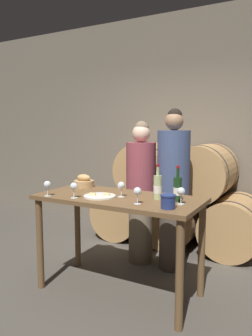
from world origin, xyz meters
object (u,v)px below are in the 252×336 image
person_left (141,191)px  wine_glass_far_right (181,192)px  wine_glass_left (74,187)px  wine_bottle_red (178,189)px  person_right (173,189)px  wine_glass_center (121,186)px  blue_crock (168,201)px  wine_glass_right (137,192)px  cheese_plate (100,196)px  wine_bottle_white (158,187)px  bread_basket (84,182)px  tasting_table (119,211)px  wine_glass_far_left (47,185)px

person_left → wine_glass_far_right: size_ratio=11.50×
person_left → wine_glass_left: bearing=-99.9°
wine_glass_left → wine_bottle_red: bearing=21.2°
person_right → wine_glass_center: person_right is taller
blue_crock → wine_glass_right: 0.28m
person_right → cheese_plate: size_ratio=5.97×
wine_bottle_white → blue_crock: wine_bottle_white is taller
wine_glass_left → wine_bottle_white: bearing=25.4°
wine_glass_left → blue_crock: bearing=3.3°
bread_basket → wine_bottle_red: bearing=-8.7°
person_right → cheese_plate: person_right is taller
tasting_table → wine_bottle_white: size_ratio=4.89×
person_right → wine_glass_right: 0.95m
wine_bottle_white → wine_glass_far_right: (0.25, -0.09, -0.01)m
bread_basket → wine_glass_left: wine_glass_left is taller
cheese_plate → wine_bottle_white: bearing=18.5°
wine_glass_left → wine_glass_far_left: bearing=-170.2°
tasting_table → wine_glass_center: bearing=-13.7°
blue_crock → wine_glass_right: bearing=176.1°
wine_glass_left → wine_glass_right: bearing=6.6°
cheese_plate → wine_glass_far_left: 0.50m
person_left → wine_bottle_white: 0.88m
wine_bottle_red → wine_glass_center: size_ratio=2.18×
wine_bottle_white → cheese_plate: 0.54m
wine_glass_far_left → wine_glass_right: size_ratio=1.00×
person_right → blue_crock: person_right is taller
person_left → cheese_plate: bearing=-90.1°
person_right → wine_glass_right: bearing=-87.7°
wine_bottle_white → blue_crock: (0.21, -0.27, -0.05)m
person_right → wine_glass_right: size_ratio=12.41×
blue_crock → bread_basket: 1.24m
person_right → wine_bottle_red: person_right is taller
blue_crock → wine_bottle_red: bearing=95.1°
tasting_table → wine_glass_center: 0.24m
blue_crock → wine_glass_left: bearing=-176.7°
blue_crock → wine_glass_left: size_ratio=0.87×
bread_basket → wine_glass_left: size_ratio=1.52×
wine_glass_far_left → wine_glass_far_right: 1.23m
person_right → blue_crock: (0.32, -0.96, 0.09)m
wine_glass_far_right → wine_glass_right: bearing=-152.4°
wine_glass_right → wine_glass_far_right: bearing=27.6°
tasting_table → wine_glass_left: wine_glass_left is taller
tasting_table → bread_basket: bread_basket is taller
cheese_plate → wine_glass_far_left: wine_glass_far_left is taller
tasting_table → person_left: bearing=100.5°
wine_glass_far_right → wine_glass_far_left: bearing=-166.7°
wine_bottle_white → wine_glass_far_right: bearing=-19.1°
wine_bottle_red → bread_basket: size_ratio=1.44×
tasting_table → wine_glass_far_right: wine_glass_far_right is taller
wine_bottle_white → wine_glass_far_right: wine_bottle_white is taller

